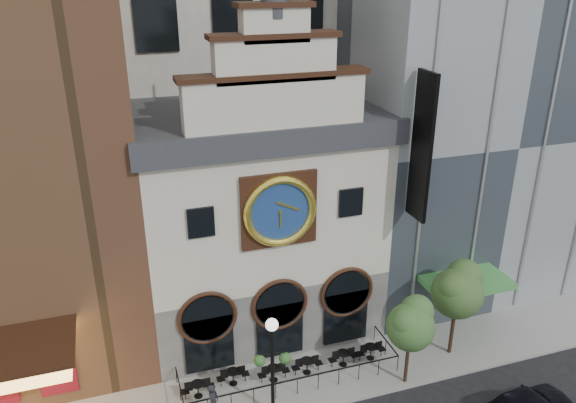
% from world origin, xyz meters
% --- Properties ---
extents(sidewalk, '(44.00, 5.00, 0.15)m').
position_xyz_m(sidewalk, '(0.00, 2.50, 0.07)').
color(sidewalk, gray).
rests_on(sidewalk, ground).
extents(clock_building, '(12.60, 8.78, 18.65)m').
position_xyz_m(clock_building, '(0.00, 7.82, 6.69)').
color(clock_building, '#605E5B').
rests_on(clock_building, ground).
extents(retail_building, '(14.00, 14.40, 20.00)m').
position_xyz_m(retail_building, '(12.99, 9.99, 10.14)').
color(retail_building, gray).
rests_on(retail_building, ground).
extents(cafe_railing, '(10.60, 2.60, 0.90)m').
position_xyz_m(cafe_railing, '(0.00, 2.50, 0.60)').
color(cafe_railing, black).
rests_on(cafe_railing, sidewalk).
extents(bistro_0, '(1.58, 0.68, 0.90)m').
position_xyz_m(bistro_0, '(-4.47, 2.51, 0.61)').
color(bistro_0, black).
rests_on(bistro_0, sidewalk).
extents(bistro_1, '(1.58, 0.68, 0.90)m').
position_xyz_m(bistro_1, '(-2.72, 2.84, 0.61)').
color(bistro_1, black).
rests_on(bistro_1, sidewalk).
extents(bistro_2, '(1.58, 0.68, 0.90)m').
position_xyz_m(bistro_2, '(-0.78, 2.46, 0.61)').
color(bistro_2, black).
rests_on(bistro_2, sidewalk).
extents(bistro_3, '(1.58, 0.68, 0.90)m').
position_xyz_m(bistro_3, '(0.95, 2.46, 0.61)').
color(bistro_3, black).
rests_on(bistro_3, sidewalk).
extents(bistro_4, '(1.58, 0.68, 0.90)m').
position_xyz_m(bistro_4, '(2.89, 2.45, 0.61)').
color(bistro_4, black).
rests_on(bistro_4, sidewalk).
extents(bistro_5, '(1.58, 0.68, 0.90)m').
position_xyz_m(bistro_5, '(4.44, 2.47, 0.61)').
color(bistro_5, black).
rests_on(bistro_5, sidewalk).
extents(pedestrian, '(0.74, 0.80, 1.84)m').
position_xyz_m(pedestrian, '(-4.04, 0.91, 1.07)').
color(pedestrian, black).
rests_on(pedestrian, sidewalk).
extents(lamppost, '(1.61, 0.71, 5.09)m').
position_xyz_m(lamppost, '(-1.44, 0.40, 3.30)').
color(lamppost, black).
rests_on(lamppost, sidewalk).
extents(tree_left, '(2.38, 2.29, 4.58)m').
position_xyz_m(tree_left, '(5.33, 0.43, 3.51)').
color(tree_left, '#382619').
rests_on(tree_left, sidewalk).
extents(tree_right, '(2.70, 2.60, 5.21)m').
position_xyz_m(tree_right, '(8.66, 1.69, 3.97)').
color(tree_right, '#382619').
rests_on(tree_right, sidewalk).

